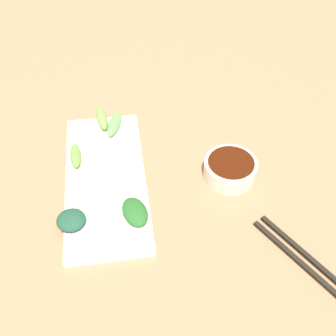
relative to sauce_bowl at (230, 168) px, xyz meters
name	(u,v)px	position (x,y,z in m)	size (l,w,h in m)	color
tabletop	(145,178)	(0.17, -0.03, -0.03)	(2.10, 2.10, 0.02)	#956B4A
sauce_bowl	(230,168)	(0.00, 0.00, 0.00)	(0.10, 0.10, 0.04)	silver
serving_plate	(106,179)	(0.25, -0.02, -0.01)	(0.15, 0.37, 0.01)	white
broccoli_stalk_0	(102,118)	(0.25, -0.19, 0.00)	(0.02, 0.08, 0.02)	#6FAB45
broccoli_leafy_1	(71,220)	(0.31, 0.08, 0.00)	(0.05, 0.05, 0.02)	#1C4432
broccoli_stalk_2	(114,124)	(0.22, -0.16, 0.00)	(0.02, 0.08, 0.02)	#5FB753
broccoli_leafy_3	(135,212)	(0.20, 0.08, 0.00)	(0.04, 0.07, 0.02)	#235822
broccoli_stalk_4	(76,155)	(0.30, -0.08, 0.00)	(0.02, 0.07, 0.02)	#64A63D
chopsticks	(310,265)	(-0.08, 0.22, -0.02)	(0.14, 0.21, 0.01)	black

